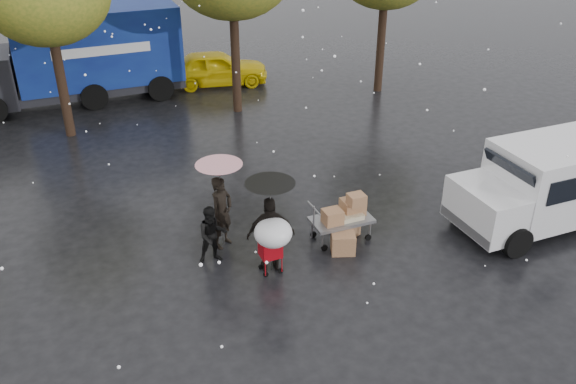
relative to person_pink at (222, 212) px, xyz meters
name	(u,v)px	position (x,y,z in m)	size (l,w,h in m)	color
ground	(271,272)	(0.67, -1.52, -0.92)	(90.00, 90.00, 0.00)	black
person_pink	(222,212)	(0.00, 0.00, 0.00)	(0.67, 0.44, 1.84)	black
person_middle	(212,235)	(-0.41, -0.58, -0.20)	(0.70, 0.55, 1.44)	black
person_black	(271,235)	(0.72, -1.37, 0.01)	(1.09, 0.45, 1.85)	black
umbrella_pink	(219,170)	(0.00, 0.00, 1.12)	(1.10, 1.10, 2.19)	#4C4C4C
umbrella_black	(270,189)	(0.72, -1.37, 1.16)	(1.10, 1.10, 2.23)	#4C4C4C
vendor_cart	(345,213)	(2.85, -0.87, -0.19)	(1.52, 0.80, 1.27)	slate
shopping_cart	(273,235)	(0.68, -1.62, 0.14)	(0.84, 0.84, 1.46)	#AF0A13
white_van	(554,182)	(8.08, -2.14, 0.24)	(4.91, 2.18, 2.20)	white
blue_truck	(76,56)	(-2.07, 11.84, 0.84)	(8.30, 2.60, 3.50)	navy
box_ground_near	(343,243)	(2.55, -1.40, -0.67)	(0.56, 0.45, 0.51)	brown
box_ground_far	(349,229)	(3.03, -0.80, -0.73)	(0.48, 0.37, 0.37)	brown
yellow_taxi	(216,68)	(3.31, 11.67, -0.21)	(1.69, 4.19, 1.43)	#DFC00B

